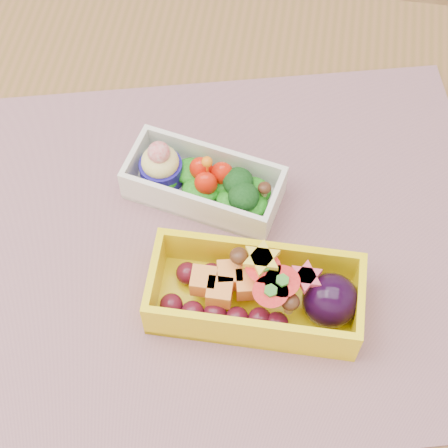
# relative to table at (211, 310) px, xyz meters

# --- Properties ---
(table) EXTENTS (1.20, 0.80, 0.75)m
(table) POSITION_rel_table_xyz_m (0.00, 0.00, 0.00)
(table) COLOR brown
(table) RESTS_ON ground
(placemat) EXTENTS (0.64, 0.55, 0.00)m
(placemat) POSITION_rel_table_xyz_m (0.00, 0.02, 0.10)
(placemat) COLOR #A06E75
(placemat) RESTS_ON table
(bento_white) EXTENTS (0.16, 0.10, 0.06)m
(bento_white) POSITION_rel_table_xyz_m (-0.02, 0.08, 0.12)
(bento_white) COLOR white
(bento_white) RESTS_ON placemat
(bento_yellow) EXTENTS (0.19, 0.09, 0.06)m
(bento_yellow) POSITION_rel_table_xyz_m (0.05, -0.03, 0.13)
(bento_yellow) COLOR yellow
(bento_yellow) RESTS_ON placemat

